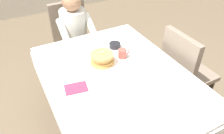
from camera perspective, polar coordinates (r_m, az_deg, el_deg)
ground_plane at (r=2.34m, az=1.19°, el=-16.16°), size 14.00×14.00×0.00m
dining_table_main at (r=1.86m, az=1.44°, el=-4.16°), size 1.12×1.52×0.74m
chair_diner at (r=2.82m, az=-10.44°, el=8.00°), size 0.44×0.45×0.93m
diner_person at (r=2.63m, az=-9.63°, el=9.20°), size 0.40×0.43×1.12m
chair_right_side at (r=2.33m, az=18.14°, el=-0.30°), size 0.45×0.44×0.93m
plate_breakfast at (r=1.92m, az=-2.47°, el=0.96°), size 0.28×0.28×0.02m
breakfast_stack at (r=1.89m, az=-2.51°, el=2.33°), size 0.21×0.21×0.11m
cup_coffee at (r=1.98m, az=2.75°, el=3.49°), size 0.11×0.08×0.08m
bowl_butter at (r=2.14m, az=0.73°, el=5.68°), size 0.11×0.11×0.04m
syrup_pitcher at (r=1.92m, az=-9.75°, el=1.45°), size 0.08×0.08×0.07m
fork_left_of_plate at (r=1.85m, az=-7.48°, el=-1.15°), size 0.02×0.18×0.00m
knife_right_of_plate at (r=1.98m, az=2.74°, el=2.06°), size 0.04×0.20×0.00m
spoon_near_edge at (r=1.72m, az=2.16°, el=-4.26°), size 0.15×0.02×0.00m
napkin_folded at (r=1.70m, az=-9.33°, el=-5.42°), size 0.19×0.15×0.01m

